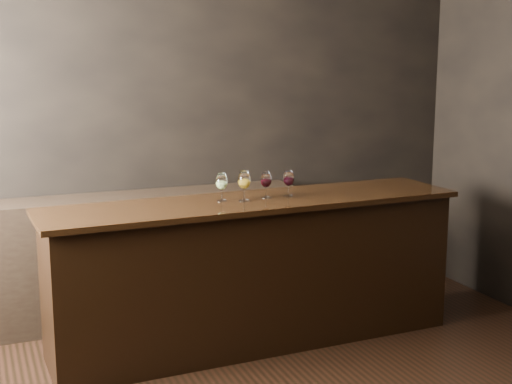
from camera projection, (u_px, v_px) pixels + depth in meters
name	position (u px, v px, depth m)	size (l,w,h in m)	color
room_shell	(227.00, 86.00, 3.35)	(5.02, 4.52, 2.81)	black
bar_counter	(255.00, 274.00, 4.86)	(2.77, 0.60, 0.97)	black
bar_top	(255.00, 202.00, 4.76)	(2.86, 0.66, 0.04)	black
back_bar_shelf	(128.00, 257.00, 5.30)	(2.62, 0.40, 0.94)	black
glass_white	(222.00, 182.00, 4.68)	(0.08, 0.08, 0.19)	white
glass_amber	(244.00, 181.00, 4.69)	(0.09, 0.09, 0.20)	white
glass_red_a	(266.00, 180.00, 4.79)	(0.08, 0.08, 0.18)	white
glass_red_b	(289.00, 179.00, 4.84)	(0.08, 0.08, 0.18)	white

